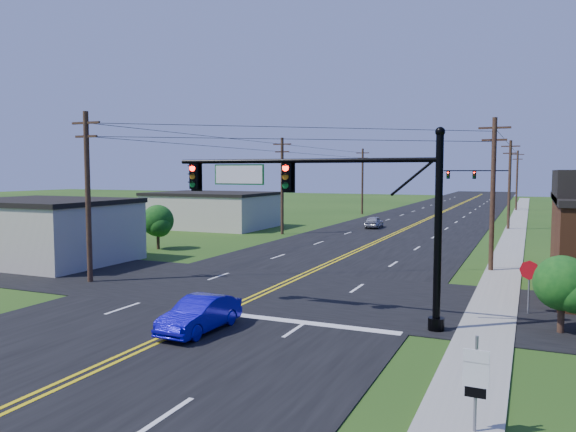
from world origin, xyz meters
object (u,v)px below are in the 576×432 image
at_px(stop_sign, 529,276).
at_px(route_sign, 476,378).
at_px(signal_mast_far, 480,180).
at_px(signal_mast_main, 323,200).
at_px(blue_car, 200,315).

bearing_deg(stop_sign, route_sign, -79.55).
height_order(signal_mast_far, route_sign, signal_mast_far).
bearing_deg(signal_mast_far, signal_mast_main, -90.08).
bearing_deg(signal_mast_far, route_sign, -85.40).
height_order(signal_mast_main, signal_mast_far, same).
bearing_deg(blue_car, stop_sign, 36.75).
distance_m(signal_mast_far, route_sign, 80.34).
distance_m(signal_mast_main, blue_car, 6.47).
relative_size(signal_mast_far, stop_sign, 4.89).
distance_m(blue_car, stop_sign, 13.41).
xyz_separation_m(blue_car, route_sign, (9.99, -4.42, 0.68)).
bearing_deg(blue_car, signal_mast_main, 48.41).
bearing_deg(blue_car, route_sign, -21.64).
bearing_deg(route_sign, stop_sign, 87.02).
bearing_deg(signal_mast_main, signal_mast_far, 89.92).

